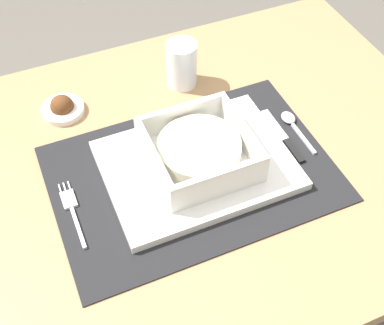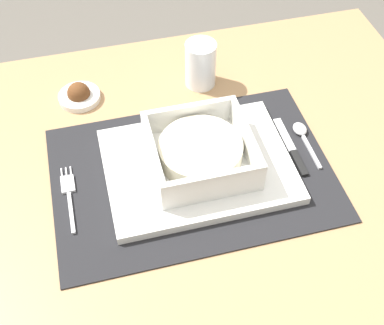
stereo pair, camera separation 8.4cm
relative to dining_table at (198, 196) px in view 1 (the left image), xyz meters
name	(u,v)px [view 1 (the left image)]	position (x,y,z in m)	size (l,w,h in m)	color
dining_table	(198,196)	(0.00, 0.00, 0.00)	(0.95, 0.72, 0.72)	#A37A51
placemat	(192,173)	(-0.02, -0.03, 0.11)	(0.47, 0.32, 0.00)	black
serving_plate	(197,165)	(-0.01, -0.02, 0.12)	(0.31, 0.23, 0.02)	white
porridge_bowl	(199,151)	(-0.01, -0.02, 0.15)	(0.17, 0.17, 0.06)	white
fork	(72,209)	(-0.23, -0.02, 0.11)	(0.02, 0.14, 0.00)	silver
spoon	(291,122)	(0.19, 0.01, 0.11)	(0.02, 0.11, 0.01)	silver
butter_knife	(285,139)	(0.16, -0.02, 0.11)	(0.01, 0.14, 0.01)	black
drinking_glass	(182,66)	(0.05, 0.20, 0.15)	(0.06, 0.06, 0.09)	white
condiment_saucer	(62,108)	(-0.19, 0.21, 0.12)	(0.08, 0.08, 0.04)	white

